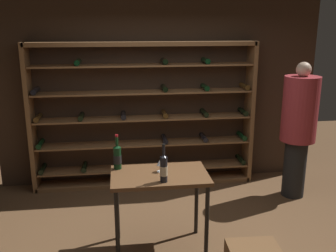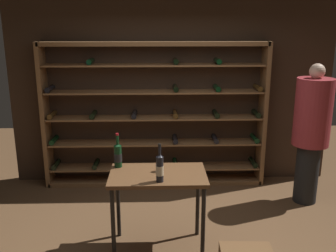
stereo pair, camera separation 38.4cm
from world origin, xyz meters
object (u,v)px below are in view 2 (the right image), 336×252
(wine_rack, at_px, (156,116))
(tasting_table, at_px, (158,183))
(wine_bottle_black_capsule, at_px, (118,155))
(wine_bottle_green_slim, at_px, (160,168))
(wine_glass_stemmed_center, at_px, (159,163))
(person_bystander_dark_jacket, at_px, (311,128))

(wine_rack, height_order, tasting_table, wine_rack)
(tasting_table, xyz_separation_m, wine_bottle_black_capsule, (-0.43, 0.20, 0.25))
(tasting_table, relative_size, wine_bottle_black_capsule, 2.65)
(wine_rack, bearing_deg, wine_bottle_green_slim, -88.74)
(wine_rack, xyz_separation_m, wine_bottle_green_slim, (0.04, -1.95, -0.04))
(wine_bottle_green_slim, height_order, wine_glass_stemmed_center, wine_bottle_green_slim)
(wine_bottle_green_slim, distance_m, wine_glass_stemmed_center, 0.26)
(person_bystander_dark_jacket, height_order, wine_bottle_black_capsule, person_bystander_dark_jacket)
(person_bystander_dark_jacket, bearing_deg, wine_glass_stemmed_center, -169.31)
(person_bystander_dark_jacket, xyz_separation_m, wine_bottle_green_slim, (-2.00, -1.27, -0.03))
(wine_bottle_green_slim, bearing_deg, tasting_table, 95.20)
(tasting_table, relative_size, person_bystander_dark_jacket, 0.53)
(wine_rack, bearing_deg, person_bystander_dark_jacket, -18.46)
(person_bystander_dark_jacket, height_order, wine_bottle_green_slim, person_bystander_dark_jacket)
(wine_bottle_black_capsule, relative_size, wine_glass_stemmed_center, 2.79)
(wine_bottle_green_slim, relative_size, wine_glass_stemmed_center, 2.87)
(wine_bottle_black_capsule, relative_size, wine_bottle_green_slim, 0.97)
(wine_glass_stemmed_center, bearing_deg, person_bystander_dark_jacket, 26.72)
(person_bystander_dark_jacket, relative_size, wine_bottle_green_slim, 4.86)
(wine_bottle_black_capsule, xyz_separation_m, wine_glass_stemmed_center, (0.44, -0.15, -0.04))
(tasting_table, height_order, wine_bottle_green_slim, wine_bottle_green_slim)
(tasting_table, xyz_separation_m, wine_glass_stemmed_center, (0.01, 0.06, 0.21))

